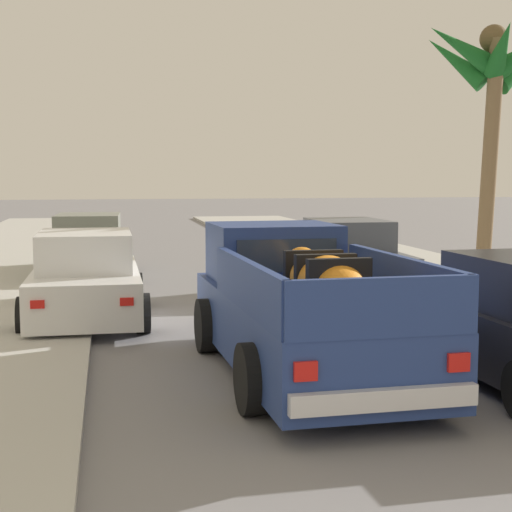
% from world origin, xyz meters
% --- Properties ---
extents(sidewalk_right, '(5.08, 60.00, 0.12)m').
position_xyz_m(sidewalk_right, '(5.11, 12.00, 0.06)').
color(sidewalk_right, '#B2AFA8').
rests_on(sidewalk_right, ground).
extents(curb_left, '(0.16, 60.00, 0.10)m').
position_xyz_m(curb_left, '(-3.97, 12.00, 0.05)').
color(curb_left, silver).
rests_on(curb_left, ground).
extents(curb_right, '(0.16, 60.00, 0.10)m').
position_xyz_m(curb_right, '(3.97, 12.00, 0.05)').
color(curb_right, silver).
rests_on(curb_right, ground).
extents(pickup_truck, '(2.34, 5.27, 1.80)m').
position_xyz_m(pickup_truck, '(0.08, 6.93, 0.81)').
color(pickup_truck, navy).
rests_on(pickup_truck, ground).
extents(car_left_near, '(2.03, 4.26, 1.54)m').
position_xyz_m(car_left_near, '(-2.68, 11.01, 0.71)').
color(car_left_near, silver).
rests_on(car_left_near, ground).
extents(car_right_near, '(2.16, 4.32, 1.54)m').
position_xyz_m(car_right_near, '(-2.77, 17.00, 0.71)').
color(car_right_near, slate).
rests_on(car_right_near, ground).
extents(car_right_mid, '(2.11, 4.30, 1.54)m').
position_xyz_m(car_right_mid, '(2.82, 13.50, 0.71)').
color(car_right_mid, '#474C56').
rests_on(car_right_mid, ground).
extents(palm_tree_right_back, '(4.07, 3.32, 6.31)m').
position_xyz_m(palm_tree_right_back, '(7.38, 16.08, 5.12)').
color(palm_tree_right_back, brown).
rests_on(palm_tree_right_back, ground).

